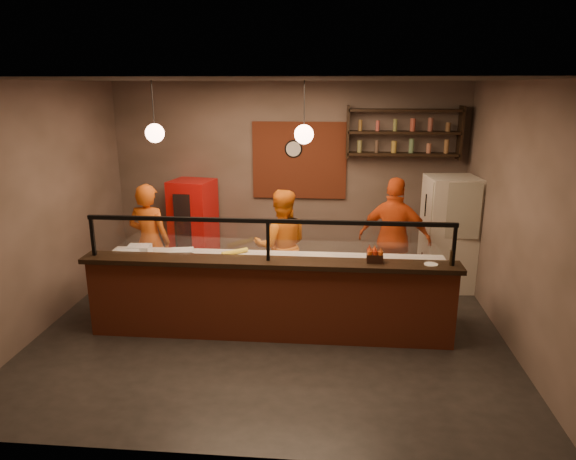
# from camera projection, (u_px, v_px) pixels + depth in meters

# --- Properties ---
(floor) EXTENTS (6.00, 6.00, 0.00)m
(floor) POSITION_uv_depth(u_px,v_px,m) (272.00, 327.00, 6.90)
(floor) COLOR black
(floor) RESTS_ON ground
(ceiling) EXTENTS (6.00, 6.00, 0.00)m
(ceiling) POSITION_uv_depth(u_px,v_px,m) (269.00, 80.00, 6.02)
(ceiling) COLOR #363029
(ceiling) RESTS_ON wall_back
(wall_back) EXTENTS (6.00, 0.00, 6.00)m
(wall_back) POSITION_uv_depth(u_px,v_px,m) (288.00, 178.00, 8.86)
(wall_back) COLOR #786258
(wall_back) RESTS_ON floor
(wall_left) EXTENTS (0.00, 5.00, 5.00)m
(wall_left) POSITION_uv_depth(u_px,v_px,m) (43.00, 207.00, 6.71)
(wall_left) COLOR #786258
(wall_left) RESTS_ON floor
(wall_right) EXTENTS (0.00, 5.00, 5.00)m
(wall_right) POSITION_uv_depth(u_px,v_px,m) (516.00, 217.00, 6.21)
(wall_right) COLOR #786258
(wall_right) RESTS_ON floor
(wall_front) EXTENTS (6.00, 0.00, 6.00)m
(wall_front) POSITION_uv_depth(u_px,v_px,m) (233.00, 287.00, 4.06)
(wall_front) COLOR #786258
(wall_front) RESTS_ON floor
(brick_patch) EXTENTS (1.60, 0.04, 1.30)m
(brick_patch) POSITION_uv_depth(u_px,v_px,m) (299.00, 161.00, 8.73)
(brick_patch) COLOR #953C20
(brick_patch) RESTS_ON wall_back
(service_counter) EXTENTS (4.60, 0.25, 1.00)m
(service_counter) POSITION_uv_depth(u_px,v_px,m) (269.00, 302.00, 6.47)
(service_counter) COLOR #953C20
(service_counter) RESTS_ON floor
(counter_ledge) EXTENTS (4.70, 0.37, 0.06)m
(counter_ledge) POSITION_uv_depth(u_px,v_px,m) (268.00, 262.00, 6.33)
(counter_ledge) COLOR black
(counter_ledge) RESTS_ON service_counter
(worktop_cabinet) EXTENTS (4.60, 0.75, 0.85)m
(worktop_cabinet) POSITION_uv_depth(u_px,v_px,m) (273.00, 292.00, 6.97)
(worktop_cabinet) COLOR gray
(worktop_cabinet) RESTS_ON floor
(worktop) EXTENTS (4.60, 0.75, 0.05)m
(worktop) POSITION_uv_depth(u_px,v_px,m) (273.00, 261.00, 6.85)
(worktop) COLOR silver
(worktop) RESTS_ON worktop_cabinet
(sneeze_guard) EXTENTS (4.50, 0.05, 0.52)m
(sneeze_guard) POSITION_uv_depth(u_px,v_px,m) (268.00, 236.00, 6.23)
(sneeze_guard) COLOR white
(sneeze_guard) RESTS_ON counter_ledge
(wall_shelving) EXTENTS (1.84, 0.28, 0.85)m
(wall_shelving) POSITION_uv_depth(u_px,v_px,m) (404.00, 132.00, 8.31)
(wall_shelving) COLOR black
(wall_shelving) RESTS_ON wall_back
(wall_clock) EXTENTS (0.30, 0.04, 0.30)m
(wall_clock) POSITION_uv_depth(u_px,v_px,m) (294.00, 149.00, 8.67)
(wall_clock) COLOR black
(wall_clock) RESTS_ON wall_back
(pendant_left) EXTENTS (0.24, 0.24, 0.77)m
(pendant_left) POSITION_uv_depth(u_px,v_px,m) (155.00, 133.00, 6.52)
(pendant_left) COLOR black
(pendant_left) RESTS_ON ceiling
(pendant_right) EXTENTS (0.24, 0.24, 0.77)m
(pendant_right) POSITION_uv_depth(u_px,v_px,m) (304.00, 134.00, 6.36)
(pendant_right) COLOR black
(pendant_right) RESTS_ON ceiling
(cook_left) EXTENTS (0.70, 0.52, 1.76)m
(cook_left) POSITION_uv_depth(u_px,v_px,m) (150.00, 241.00, 7.69)
(cook_left) COLOR #C75112
(cook_left) RESTS_ON floor
(cook_mid) EXTENTS (0.91, 0.76, 1.70)m
(cook_mid) POSITION_uv_depth(u_px,v_px,m) (281.00, 246.00, 7.57)
(cook_mid) COLOR orange
(cook_mid) RESTS_ON floor
(cook_right) EXTENTS (1.17, 0.75, 1.85)m
(cook_right) POSITION_uv_depth(u_px,v_px,m) (394.00, 239.00, 7.66)
(cook_right) COLOR #D14613
(cook_right) RESTS_ON floor
(fridge) EXTENTS (0.81, 0.77, 1.80)m
(fridge) POSITION_uv_depth(u_px,v_px,m) (448.00, 234.00, 8.03)
(fridge) COLOR beige
(fridge) RESTS_ON floor
(red_cooler) EXTENTS (0.79, 0.75, 1.59)m
(red_cooler) POSITION_uv_depth(u_px,v_px,m) (194.00, 226.00, 8.87)
(red_cooler) COLOR red
(red_cooler) RESTS_ON floor
(pizza_dough) EXTENTS (0.63, 0.63, 0.01)m
(pizza_dough) POSITION_uv_depth(u_px,v_px,m) (318.00, 258.00, 6.87)
(pizza_dough) COLOR beige
(pizza_dough) RESTS_ON worktop
(prep_tub_a) EXTENTS (0.32, 0.27, 0.14)m
(prep_tub_a) POSITION_uv_depth(u_px,v_px,m) (182.00, 255.00, 6.80)
(prep_tub_a) COLOR white
(prep_tub_a) RESTS_ON worktop
(prep_tub_b) EXTENTS (0.32, 0.26, 0.15)m
(prep_tub_b) POSITION_uv_depth(u_px,v_px,m) (139.00, 251.00, 6.95)
(prep_tub_b) COLOR silver
(prep_tub_b) RESTS_ON worktop
(prep_tub_c) EXTENTS (0.36, 0.33, 0.14)m
(prep_tub_c) POSITION_uv_depth(u_px,v_px,m) (128.00, 255.00, 6.77)
(prep_tub_c) COLOR white
(prep_tub_c) RESTS_ON worktop
(rolling_pin) EXTENTS (0.34, 0.28, 0.07)m
(rolling_pin) POSITION_uv_depth(u_px,v_px,m) (235.00, 252.00, 7.03)
(rolling_pin) COLOR yellow
(rolling_pin) RESTS_ON worktop
(condiment_caddy) EXTENTS (0.19, 0.15, 0.11)m
(condiment_caddy) POSITION_uv_depth(u_px,v_px,m) (375.00, 258.00, 6.24)
(condiment_caddy) COLOR black
(condiment_caddy) RESTS_ON counter_ledge
(pepper_mill) EXTENTS (0.05, 0.05, 0.19)m
(pepper_mill) POSITION_uv_depth(u_px,v_px,m) (451.00, 258.00, 6.11)
(pepper_mill) COLOR black
(pepper_mill) RESTS_ON counter_ledge
(small_plate) EXTENTS (0.21, 0.21, 0.01)m
(small_plate) POSITION_uv_depth(u_px,v_px,m) (431.00, 264.00, 6.15)
(small_plate) COLOR silver
(small_plate) RESTS_ON counter_ledge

